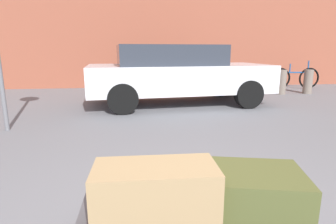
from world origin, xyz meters
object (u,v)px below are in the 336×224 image
(luggage_cart, at_px, (193,223))
(bollard_kerb_near, at_px, (231,83))
(duffel_bag_tan_center, at_px, (156,196))
(suitcase_olive_front_left, at_px, (250,191))
(parked_car, at_px, (177,73))
(bollard_kerb_mid, at_px, (282,82))
(bicycle_leaning, at_px, (295,78))
(bollard_kerb_far, at_px, (308,82))

(luggage_cart, xyz_separation_m, bollard_kerb_near, (2.51, 6.30, 0.09))
(duffel_bag_tan_center, xyz_separation_m, suitcase_olive_front_left, (0.57, 0.07, -0.05))
(luggage_cart, height_order, parked_car, parked_car)
(bollard_kerb_near, height_order, bollard_kerb_mid, same)
(luggage_cart, relative_size, bicycle_leaning, 0.77)
(parked_car, relative_size, bollard_kerb_near, 6.08)
(bicycle_leaning, distance_m, bollard_kerb_mid, 1.55)
(suitcase_olive_front_left, distance_m, bicycle_leaning, 8.85)
(luggage_cart, relative_size, bollard_kerb_far, 1.85)
(suitcase_olive_front_left, bearing_deg, bollard_kerb_mid, 72.62)
(luggage_cart, distance_m, duffel_bag_tan_center, 0.34)
(bollard_kerb_near, bearing_deg, luggage_cart, -111.68)
(bicycle_leaning, bearing_deg, bollard_kerb_mid, -134.94)
(duffel_bag_tan_center, xyz_separation_m, parked_car, (0.93, 5.22, 0.25))
(luggage_cart, height_order, bicycle_leaning, bicycle_leaning)
(luggage_cart, height_order, duffel_bag_tan_center, duffel_bag_tan_center)
(parked_car, bearing_deg, bollard_kerb_far, 15.23)
(bollard_kerb_near, bearing_deg, bicycle_leaning, 22.26)
(parked_car, distance_m, bollard_kerb_far, 4.42)
(luggage_cart, distance_m, bollard_kerb_near, 6.79)
(parked_car, relative_size, bollard_kerb_far, 6.08)
(bollard_kerb_mid, bearing_deg, duffel_bag_tan_center, -124.09)
(luggage_cart, xyz_separation_m, parked_car, (0.70, 5.15, 0.49))
(bicycle_leaning, bearing_deg, suitcase_olive_front_left, -123.16)
(duffel_bag_tan_center, height_order, bollard_kerb_near, bollard_kerb_near)
(luggage_cart, height_order, bollard_kerb_near, bollard_kerb_near)
(bicycle_leaning, distance_m, bollard_kerb_far, 1.12)
(luggage_cart, distance_m, parked_car, 5.22)
(suitcase_olive_front_left, distance_m, bollard_kerb_far, 7.81)
(bollard_kerb_far, bearing_deg, suitcase_olive_front_left, -126.10)
(bollard_kerb_near, bearing_deg, suitcase_olive_front_left, -108.89)
(bollard_kerb_near, relative_size, bollard_kerb_mid, 1.00)
(bollard_kerb_mid, bearing_deg, parked_car, -161.17)
(parked_car, xyz_separation_m, bollard_kerb_near, (1.80, 1.16, -0.39))
(bollard_kerb_mid, bearing_deg, bicycle_leaning, 45.06)
(luggage_cart, xyz_separation_m, suitcase_olive_front_left, (0.35, -0.01, 0.19))
(bollard_kerb_far, bearing_deg, bollard_kerb_near, 180.00)
(suitcase_olive_front_left, relative_size, bollard_kerb_mid, 0.84)
(suitcase_olive_front_left, bearing_deg, duffel_bag_tan_center, -159.76)
(bollard_kerb_mid, bearing_deg, suitcase_olive_front_left, -120.69)
(parked_car, bearing_deg, bicycle_leaning, 26.68)
(bicycle_leaning, bearing_deg, duffel_bag_tan_center, -125.90)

